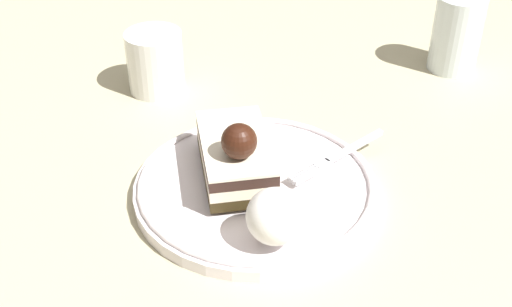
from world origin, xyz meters
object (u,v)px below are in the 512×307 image
cake_slice (236,155)px  dessert_plate (256,187)px  drink_glass_far (456,36)px  fork (336,157)px  drink_glass_near (156,65)px  whipped_cream_dollop (275,216)px

cake_slice → dessert_plate: bearing=-26.7°
cake_slice → drink_glass_far: size_ratio=1.29×
fork → drink_glass_far: size_ratio=1.10×
dessert_plate → drink_glass_near: size_ratio=3.20×
fork → drink_glass_far: drink_glass_far is taller
cake_slice → fork: 0.10m
fork → drink_glass_near: 0.26m
dessert_plate → fork: size_ratio=2.22×
dessert_plate → drink_glass_far: size_ratio=2.45×
cake_slice → drink_glass_far: drink_glass_far is taller
drink_glass_near → dessert_plate: bearing=-61.2°
drink_glass_far → fork: bearing=-128.8°
drink_glass_near → drink_glass_far: drink_glass_far is taller
dessert_plate → drink_glass_far: (0.25, 0.24, 0.04)m
drink_glass_far → cake_slice: bearing=-138.8°
dessert_plate → fork: bearing=21.3°
whipped_cream_dollop → drink_glass_far: bearing=53.9°
dessert_plate → whipped_cream_dollop: 0.09m
fork → drink_glass_far: (0.17, 0.21, 0.02)m
dessert_plate → whipped_cream_dollop: size_ratio=4.75×
cake_slice → drink_glass_near: (-0.09, 0.19, -0.01)m
cake_slice → whipped_cream_dollop: size_ratio=2.50×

